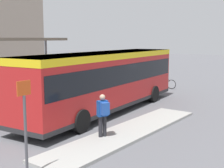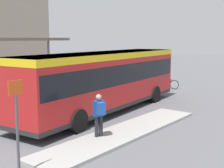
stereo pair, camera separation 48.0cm
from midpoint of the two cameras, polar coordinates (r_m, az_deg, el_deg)
The scene contains 8 objects.
ground_plane at distance 16.91m, azimuth -0.46°, elevation -5.05°, with size 120.00×120.00×0.00m, color #5B5B60.
curb_island at distance 13.11m, azimuth 3.50°, elevation -8.79°, with size 9.26×1.80×0.12m.
city_bus at distance 16.59m, azimuth -0.45°, elevation 1.23°, with size 12.29×3.63×3.19m.
pedestrian_waiting at distance 12.06m, azimuth -1.22°, elevation -5.26°, with size 0.49×0.53×1.67m.
bicycle_red at distance 24.87m, azimuth 10.80°, elevation 0.01°, with size 0.48×1.72×0.74m.
bicycle_yellow at distance 25.29m, azimuth 9.33°, elevation 0.12°, with size 0.48×1.60×0.69m.
bicycle_black at distance 25.60m, azimuth 7.74°, elevation 0.27°, with size 0.48×1.62×0.70m.
platform_sign at distance 8.94m, azimuth -15.49°, elevation -7.26°, with size 0.44×0.08×2.80m.
Camera 2 is at (-12.68, -10.48, 3.92)m, focal length 50.00 mm.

